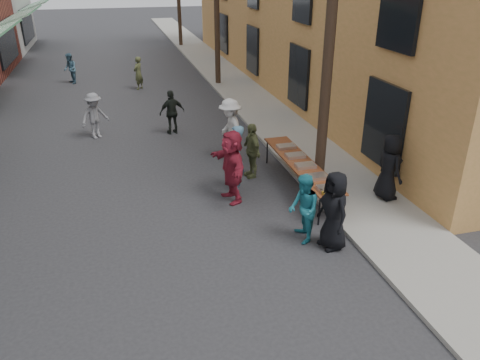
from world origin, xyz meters
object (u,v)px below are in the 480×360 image
serving_table (301,164)px  guest_front_a (334,211)px  server (389,167)px  utility_pole_near (332,9)px  catering_tray_sausage (328,188)px  guest_front_c (304,209)px

serving_table → guest_front_a: size_ratio=2.35×
server → serving_table: bearing=52.4°
utility_pole_near → serving_table: bearing=171.1°
utility_pole_near → guest_front_a: bearing=-108.5°
utility_pole_near → catering_tray_sausage: utility_pole_near is taller
utility_pole_near → guest_front_c: utility_pole_near is taller
serving_table → server: size_ratio=2.40×
catering_tray_sausage → server: (1.80, 0.42, 0.14)m
catering_tray_sausage → guest_front_a: 1.19m
serving_table → guest_front_c: 2.55m
guest_front_a → server: bearing=117.0°
utility_pole_near → catering_tray_sausage: bearing=-107.6°
utility_pole_near → serving_table: size_ratio=2.25×
serving_table → server: bearing=-34.4°
utility_pole_near → guest_front_c: (-1.40, -2.30, -3.74)m
catering_tray_sausage → serving_table: bearing=90.0°
catering_tray_sausage → guest_front_c: (-0.90, -0.73, -0.03)m
utility_pole_near → serving_table: utility_pole_near is taller
utility_pole_near → guest_front_c: size_ratio=5.91×
guest_front_a → server: (2.20, 1.54, 0.08)m
utility_pole_near → guest_front_c: bearing=-121.4°
catering_tray_sausage → guest_front_c: guest_front_c is taller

